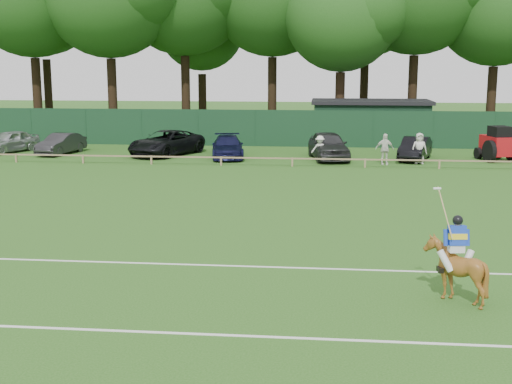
# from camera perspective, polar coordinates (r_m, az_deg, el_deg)

# --- Properties ---
(ground) EXTENTS (160.00, 160.00, 0.00)m
(ground) POSITION_cam_1_polar(r_m,az_deg,el_deg) (20.63, -2.24, -5.36)
(ground) COLOR #1E4C14
(ground) RESTS_ON ground
(horse_chestnut) EXTENTS (1.40, 1.54, 1.55)m
(horse_chestnut) POSITION_cam_1_polar(r_m,az_deg,el_deg) (17.36, 16.25, -6.25)
(horse_chestnut) COLOR brown
(horse_chestnut) RESTS_ON ground
(sedan_silver) EXTENTS (3.14, 4.43, 1.40)m
(sedan_silver) POSITION_cam_1_polar(r_m,az_deg,el_deg) (46.77, -19.87, 3.99)
(sedan_silver) COLOR #AFB2B4
(sedan_silver) RESTS_ON ground
(sedan_grey) EXTENTS (2.13, 4.13, 1.30)m
(sedan_grey) POSITION_cam_1_polar(r_m,az_deg,el_deg) (44.84, -15.94, 3.89)
(sedan_grey) COLOR #2A2A2C
(sedan_grey) RESTS_ON ground
(suv_black) EXTENTS (4.55, 6.04, 1.53)m
(suv_black) POSITION_cam_1_polar(r_m,az_deg,el_deg) (42.99, -7.49, 4.08)
(suv_black) COLOR black
(suv_black) RESTS_ON ground
(sedan_navy) EXTENTS (2.54, 4.80, 1.32)m
(sedan_navy) POSITION_cam_1_polar(r_m,az_deg,el_deg) (41.48, -2.38, 3.78)
(sedan_navy) COLOR #111336
(sedan_navy) RESTS_ON ground
(hatch_grey) EXTENTS (2.81, 5.13, 1.65)m
(hatch_grey) POSITION_cam_1_polar(r_m,az_deg,el_deg) (40.98, 6.06, 3.87)
(hatch_grey) COLOR #313234
(hatch_grey) RESTS_ON ground
(estate_black) EXTENTS (2.52, 4.33, 1.35)m
(estate_black) POSITION_cam_1_polar(r_m,az_deg,el_deg) (41.57, 13.11, 3.54)
(estate_black) COLOR black
(estate_black) RESTS_ON ground
(spectator_left) EXTENTS (1.09, 0.77, 1.54)m
(spectator_left) POSITION_cam_1_polar(r_m,az_deg,el_deg) (39.82, 5.35, 3.60)
(spectator_left) COLOR silver
(spectator_left) RESTS_ON ground
(spectator_mid) EXTENTS (1.06, 0.50, 1.77)m
(spectator_mid) POSITION_cam_1_polar(r_m,az_deg,el_deg) (39.28, 10.66, 3.53)
(spectator_mid) COLOR silver
(spectator_mid) RESTS_ON ground
(spectator_right) EXTENTS (0.94, 0.68, 1.77)m
(spectator_right) POSITION_cam_1_polar(r_m,az_deg,el_deg) (40.00, 13.45, 3.55)
(spectator_right) COLOR beige
(spectator_right) RESTS_ON ground
(rider_chestnut) EXTENTS (0.94, 0.55, 2.05)m
(rider_chestnut) POSITION_cam_1_polar(r_m,az_deg,el_deg) (17.16, 16.38, -3.97)
(rider_chestnut) COLOR silver
(rider_chestnut) RESTS_ON ground
(pitch_lines) EXTENTS (60.00, 5.10, 0.01)m
(pitch_lines) POSITION_cam_1_polar(r_m,az_deg,el_deg) (17.33, -3.87, -8.54)
(pitch_lines) COLOR silver
(pitch_lines) RESTS_ON ground
(pitch_rail) EXTENTS (62.10, 0.10, 0.50)m
(pitch_rail) POSITION_cam_1_polar(r_m,az_deg,el_deg) (38.09, 1.54, 2.82)
(pitch_rail) COLOR #997F5B
(pitch_rail) RESTS_ON ground
(perimeter_fence) EXTENTS (92.08, 0.08, 2.50)m
(perimeter_fence) POSITION_cam_1_polar(r_m,az_deg,el_deg) (46.91, 2.38, 5.32)
(perimeter_fence) COLOR #14351E
(perimeter_fence) RESTS_ON ground
(utility_shed) EXTENTS (8.40, 4.40, 3.04)m
(utility_shed) POSITION_cam_1_polar(r_m,az_deg,el_deg) (49.89, 9.52, 5.84)
(utility_shed) COLOR #14331E
(utility_shed) RESTS_ON ground
(tree_row) EXTENTS (96.00, 12.00, 21.00)m
(tree_row) POSITION_cam_1_polar(r_m,az_deg,el_deg) (54.92, 4.97, 4.78)
(tree_row) COLOR #26561C
(tree_row) RESTS_ON ground
(tractor) EXTENTS (2.23, 2.80, 2.06)m
(tractor) POSITION_cam_1_polar(r_m,az_deg,el_deg) (42.46, 19.46, 3.76)
(tractor) COLOR #B21016
(tractor) RESTS_ON ground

